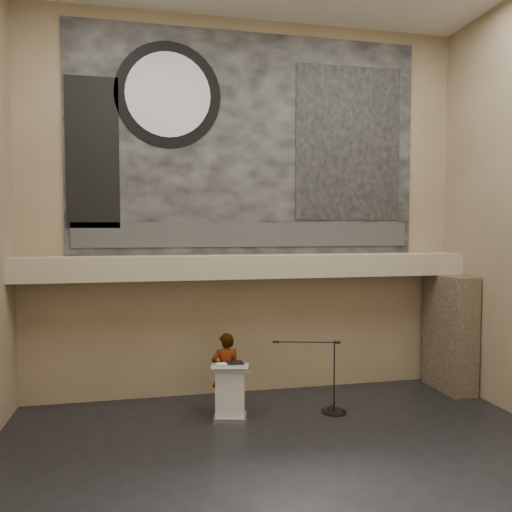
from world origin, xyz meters
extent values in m
plane|color=black|center=(0.00, 0.00, 0.00)|extent=(10.00, 10.00, 0.00)
cube|color=#786A4C|center=(0.00, 4.00, 4.25)|extent=(10.00, 0.02, 8.50)
cube|color=#786A4C|center=(0.00, -4.00, 4.25)|extent=(10.00, 0.02, 8.50)
cube|color=tan|center=(0.00, 3.60, 2.95)|extent=(10.00, 0.80, 0.50)
cylinder|color=#B2893D|center=(-1.60, 3.55, 2.67)|extent=(0.04, 0.04, 0.06)
cylinder|color=#B2893D|center=(1.90, 3.55, 2.67)|extent=(0.04, 0.04, 0.06)
cube|color=black|center=(0.00, 3.97, 5.70)|extent=(8.00, 0.05, 5.00)
cube|color=#2D2D2D|center=(0.00, 3.93, 3.65)|extent=(7.76, 0.02, 0.55)
cylinder|color=black|center=(-1.80, 3.93, 6.70)|extent=(2.30, 0.02, 2.30)
cylinder|color=silver|center=(-1.80, 3.91, 6.70)|extent=(1.84, 0.02, 1.84)
cube|color=black|center=(2.40, 3.93, 5.80)|extent=(2.60, 0.02, 3.60)
cube|color=black|center=(-3.40, 3.93, 5.40)|extent=(1.10, 0.02, 3.20)
cube|color=#413328|center=(4.65, 3.15, 1.35)|extent=(0.60, 1.40, 2.70)
cube|color=silver|center=(-0.70, 2.39, 0.04)|extent=(0.74, 0.62, 0.08)
cube|color=silver|center=(-0.70, 2.39, 0.56)|extent=(0.64, 0.51, 0.96)
cube|color=silver|center=(-0.70, 2.37, 1.07)|extent=(0.82, 0.66, 0.13)
cube|color=black|center=(-0.60, 2.40, 1.12)|extent=(0.33, 0.27, 0.04)
cube|color=white|center=(-0.84, 2.39, 1.10)|extent=(0.25, 0.33, 0.00)
imported|color=silver|center=(-0.72, 2.81, 0.82)|extent=(0.61, 0.41, 1.64)
cylinder|color=black|center=(1.45, 2.30, 0.01)|extent=(0.52, 0.52, 0.02)
cylinder|color=black|center=(1.45, 2.30, 0.75)|extent=(0.03, 0.03, 1.50)
cylinder|color=black|center=(0.87, 2.44, 1.46)|extent=(1.29, 0.35, 0.02)
camera|label=1|loc=(-2.24, -7.24, 3.76)|focal=35.00mm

